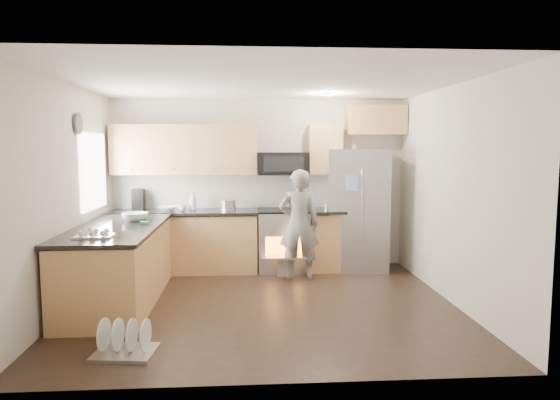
{
  "coord_description": "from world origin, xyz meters",
  "views": [
    {
      "loc": [
        -0.21,
        -5.76,
        1.86
      ],
      "look_at": [
        0.22,
        0.5,
        1.2
      ],
      "focal_mm": 32.0,
      "sensor_mm": 36.0,
      "label": 1
    }
  ],
  "objects": [
    {
      "name": "ground",
      "position": [
        0.0,
        0.0,
        0.0
      ],
      "size": [
        4.5,
        4.5,
        0.0
      ],
      "primitive_type": "plane",
      "color": "black",
      "rests_on": "ground"
    },
    {
      "name": "refrigerator",
      "position": [
        1.5,
        1.7,
        0.92
      ],
      "size": [
        1.01,
        0.85,
        1.84
      ],
      "rotation": [
        0.0,
        0.0,
        -0.17
      ],
      "color": "#B7B7BC",
      "rests_on": "ground"
    },
    {
      "name": "stove_range",
      "position": [
        0.35,
        1.69,
        0.68
      ],
      "size": [
        0.76,
        0.97,
        1.79
      ],
      "color": "#B7B7BC",
      "rests_on": "ground"
    },
    {
      "name": "dish_rack",
      "position": [
        -1.31,
        -1.33,
        0.09
      ],
      "size": [
        0.58,
        0.49,
        0.33
      ],
      "rotation": [
        0.0,
        0.0,
        -0.12
      ],
      "color": "#B7B7BC",
      "rests_on": "ground"
    },
    {
      "name": "room_shell",
      "position": [
        -0.04,
        0.02,
        1.67
      ],
      "size": [
        4.54,
        4.04,
        2.62
      ],
      "color": "beige",
      "rests_on": "ground"
    },
    {
      "name": "person",
      "position": [
        0.53,
        1.15,
        0.78
      ],
      "size": [
        0.6,
        0.42,
        1.56
      ],
      "primitive_type": "imported",
      "rotation": [
        0.0,
        0.0,
        3.06
      ],
      "color": "gray",
      "rests_on": "ground"
    },
    {
      "name": "peninsula",
      "position": [
        -1.75,
        0.25,
        0.46
      ],
      "size": [
        0.96,
        2.36,
        1.03
      ],
      "color": "#B48048",
      "rests_on": "ground"
    },
    {
      "name": "back_cabinet_run",
      "position": [
        -0.58,
        1.75,
        0.96
      ],
      "size": [
        4.45,
        0.64,
        2.5
      ],
      "color": "#B48048",
      "rests_on": "ground"
    }
  ]
}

